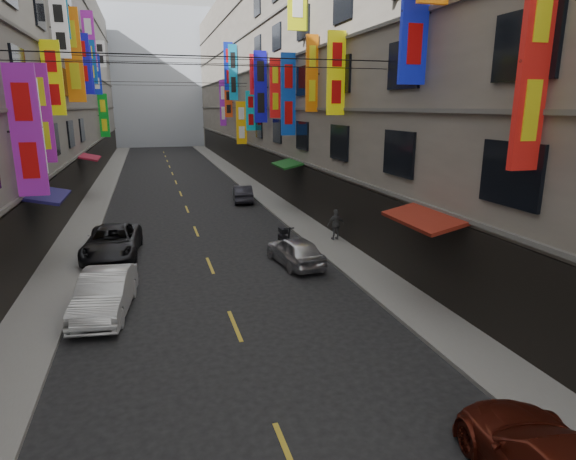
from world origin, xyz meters
TOP-DOWN VIEW (x-y plane):
  - sidewalk_left at (-6.00, 42.00)m, footprint 2.00×90.00m
  - sidewalk_right at (6.00, 42.00)m, footprint 2.00×90.00m
  - building_row_right at (11.99, 42.00)m, footprint 10.14×90.00m
  - haze_block at (0.00, 92.00)m, footprint 18.00×8.00m
  - shop_signage at (0.03, 35.06)m, footprint 14.00×55.00m
  - street_awnings at (-1.26, 26.00)m, footprint 13.99×35.20m
  - overhead_cables at (0.00, 30.00)m, footprint 14.00×38.04m
  - lane_markings at (0.00, 39.00)m, footprint 0.12×80.20m
  - scooter_far_right at (3.81, 25.83)m, footprint 0.50×1.80m
  - car_left_mid at (-3.85, 20.06)m, footprint 1.98×4.36m
  - car_left_far at (-4.00, 26.42)m, footprint 2.58×5.04m
  - car_right_mid at (3.49, 23.10)m, footprint 1.94×3.83m
  - car_right_far at (4.00, 37.47)m, footprint 1.67×3.70m
  - pedestrian_rfar at (6.47, 25.99)m, footprint 0.92×0.55m

SIDE VIEW (x-z plane):
  - lane_markings at x=0.00m, z-range 0.00..0.01m
  - sidewalk_left at x=-6.00m, z-range 0.00..0.12m
  - sidewalk_right at x=6.00m, z-range 0.00..0.12m
  - scooter_far_right at x=3.81m, z-range -0.13..1.01m
  - car_right_far at x=4.00m, z-range 0.00..1.18m
  - car_right_mid at x=3.49m, z-range 0.00..1.25m
  - car_left_far at x=-4.00m, z-range 0.00..1.36m
  - car_left_mid at x=-3.85m, z-range 0.00..1.39m
  - pedestrian_rfar at x=6.47m, z-range 0.12..1.65m
  - street_awnings at x=-1.26m, z-range 2.80..3.20m
  - overhead_cables at x=0.00m, z-range 8.18..9.42m
  - shop_signage at x=0.03m, z-range 2.90..15.37m
  - building_row_right at x=11.99m, z-range -0.01..18.99m
  - haze_block at x=0.00m, z-range 0.00..22.00m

